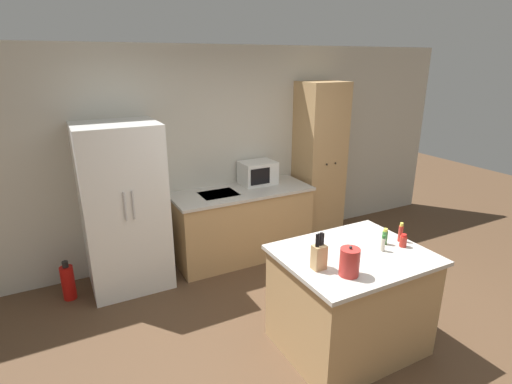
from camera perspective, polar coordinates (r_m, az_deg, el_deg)
The scene contains 14 objects.
ground_plane at distance 3.83m, azimuth 10.06°, elevation -21.35°, with size 14.00×14.00×0.00m, color brown.
wall_back at distance 5.10m, azimuth -5.19°, elevation 5.56°, with size 7.20×0.06×2.60m.
refrigerator at distance 4.52m, azimuth -18.36°, elevation -2.17°, with size 0.84×0.73×1.82m.
back_counter at distance 5.09m, azimuth -2.02°, elevation -4.47°, with size 1.74×0.71×0.89m.
pantry_cabinet at distance 5.57m, azimuth 9.00°, elevation 4.17°, with size 0.58×0.53×2.16m.
kitchen_island at distance 3.66m, azimuth 13.24°, elevation -14.78°, with size 1.21×0.98×0.91m.
microwave at distance 5.15m, azimuth 0.24°, elevation 2.78°, with size 0.44×0.34×0.29m.
knife_block at distance 3.10m, azimuth 8.99°, elevation -8.99°, with size 0.10×0.08×0.30m.
spice_bottle_tall_dark at distance 3.74m, azimuth 19.96°, elevation -5.48°, with size 0.04×0.04×0.17m.
spice_bottle_short_red at distance 3.65m, azimuth 20.29°, elevation -6.56°, with size 0.06×0.06×0.11m.
spice_bottle_amber_oil at distance 3.65m, azimuth 17.87°, elevation -6.09°, with size 0.05×0.05×0.15m.
spice_bottle_green_herb at distance 3.52m, azimuth 17.67°, elevation -7.05°, with size 0.04×0.04×0.14m.
kettle at distance 3.06m, azimuth 13.21°, elevation -9.71°, with size 0.15×0.15×0.24m.
fire_extinguisher at distance 4.76m, azimuth -25.25°, elevation -11.57°, with size 0.13×0.13×0.44m.
Camera 1 is at (-1.89, -2.27, 2.44)m, focal length 28.00 mm.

